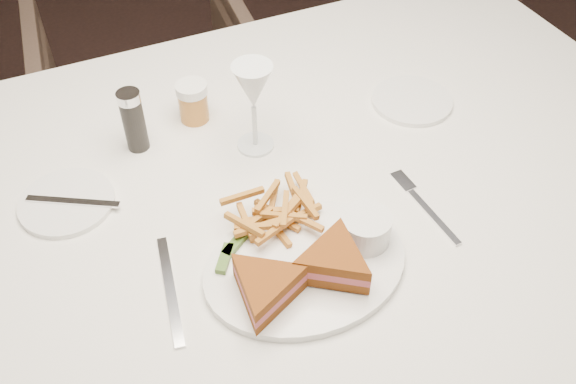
# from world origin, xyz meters

# --- Properties ---
(ground) EXTENTS (5.00, 5.00, 0.00)m
(ground) POSITION_xyz_m (0.00, 0.00, 0.00)
(ground) COLOR black
(ground) RESTS_ON ground
(table) EXTENTS (1.70, 1.21, 0.75)m
(table) POSITION_xyz_m (-0.14, 0.01, 0.38)
(table) COLOR silver
(table) RESTS_ON ground
(chair_far) EXTENTS (0.73, 0.70, 0.66)m
(chair_far) POSITION_xyz_m (-0.08, 0.95, 0.33)
(chair_far) COLOR #47362C
(chair_far) RESTS_ON ground
(table_setting) EXTENTS (0.84, 0.63, 0.18)m
(table_setting) POSITION_xyz_m (-0.17, -0.05, 0.79)
(table_setting) COLOR white
(table_setting) RESTS_ON table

